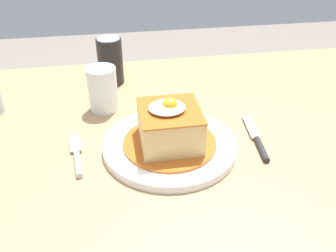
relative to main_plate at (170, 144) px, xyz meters
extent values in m
cube|color=#A87F56|center=(0.01, 0.03, -0.03)|extent=(1.43, 0.87, 0.04)
cylinder|color=#A87F56|center=(0.65, 0.38, -0.40)|extent=(0.07, 0.07, 0.70)
cylinder|color=white|center=(0.00, 0.00, 0.00)|extent=(0.27, 0.27, 0.01)
torus|color=white|center=(0.00, 0.00, 0.00)|extent=(0.27, 0.27, 0.01)
cylinder|color=#B75B1E|center=(0.00, 0.00, 0.00)|extent=(0.19, 0.19, 0.01)
cube|color=#DBB770|center=(0.00, 0.00, 0.04)|extent=(0.12, 0.12, 0.07)
cube|color=#B75B1E|center=(0.00, 0.00, 0.08)|extent=(0.12, 0.12, 0.00)
ellipsoid|color=white|center=(-0.01, 0.00, 0.09)|extent=(0.07, 0.06, 0.01)
sphere|color=yellow|center=(0.00, 0.00, 0.09)|extent=(0.03, 0.03, 0.03)
cylinder|color=silver|center=(-0.18, -0.03, 0.00)|extent=(0.02, 0.08, 0.01)
cube|color=silver|center=(-0.19, 0.04, 0.00)|extent=(0.03, 0.05, 0.00)
cylinder|color=silver|center=(-0.18, 0.06, 0.00)|extent=(0.01, 0.03, 0.00)
cylinder|color=silver|center=(-0.19, 0.06, 0.00)|extent=(0.01, 0.03, 0.00)
cylinder|color=silver|center=(-0.20, 0.06, 0.00)|extent=(0.01, 0.03, 0.00)
cylinder|color=#262628|center=(0.18, -0.04, 0.00)|extent=(0.02, 0.08, 0.01)
cube|color=silver|center=(0.19, 0.04, 0.00)|extent=(0.03, 0.09, 0.00)
cylinder|color=black|center=(-0.10, 0.33, 0.05)|extent=(0.07, 0.07, 0.12)
cylinder|color=silver|center=(-0.10, 0.33, 0.11)|extent=(0.06, 0.06, 0.00)
cylinder|color=silver|center=(-0.13, 0.18, 0.02)|extent=(0.06, 0.06, 0.06)
cylinder|color=silver|center=(-0.13, 0.18, 0.04)|extent=(0.07, 0.07, 0.10)
camera|label=1|loc=(-0.10, -0.57, 0.42)|focal=38.10mm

